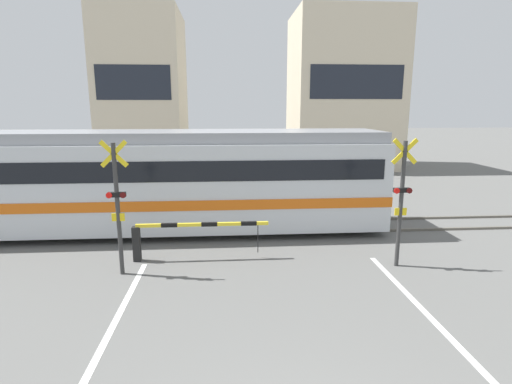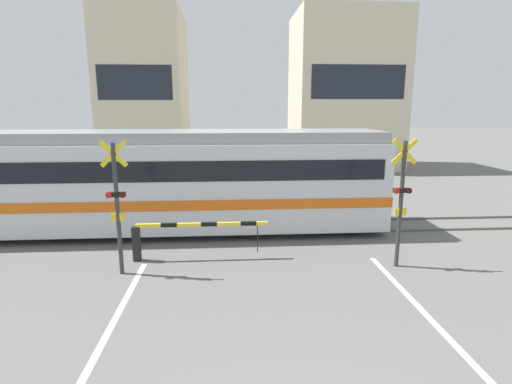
{
  "view_description": "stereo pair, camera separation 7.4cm",
  "coord_description": "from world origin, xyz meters",
  "px_view_note": "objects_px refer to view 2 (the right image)",
  "views": [
    {
      "loc": [
        -0.92,
        -2.83,
        4.23
      ],
      "look_at": [
        0.0,
        9.52,
        1.6
      ],
      "focal_mm": 28.0,
      "sensor_mm": 36.0,
      "label": 1
    },
    {
      "loc": [
        -0.85,
        -2.84,
        4.23
      ],
      "look_at": [
        0.0,
        9.52,
        1.6
      ],
      "focal_mm": 28.0,
      "sensor_mm": 36.0,
      "label": 2
    }
  ],
  "objects_px": {
    "crossing_barrier_far": "(306,190)",
    "crossing_signal_right": "(401,197)",
    "crossing_signal_left": "(117,202)",
    "crossing_barrier_near": "(173,234)",
    "commuter_train": "(147,179)",
    "pedestrian": "(241,175)"
  },
  "relations": [
    {
      "from": "crossing_barrier_far",
      "to": "crossing_signal_right",
      "type": "xyz_separation_m",
      "value": [
        1.22,
        -6.68,
        1.14
      ]
    },
    {
      "from": "crossing_barrier_far",
      "to": "crossing_signal_left",
      "type": "height_order",
      "value": "crossing_signal_left"
    },
    {
      "from": "crossing_barrier_near",
      "to": "crossing_signal_right",
      "type": "height_order",
      "value": "crossing_signal_right"
    },
    {
      "from": "commuter_train",
      "to": "crossing_signal_left",
      "type": "height_order",
      "value": "crossing_signal_left"
    },
    {
      "from": "crossing_barrier_near",
      "to": "pedestrian",
      "type": "distance_m",
      "value": 8.73
    },
    {
      "from": "crossing_barrier_far",
      "to": "pedestrian",
      "type": "bearing_deg",
      "value": 135.65
    },
    {
      "from": "commuter_train",
      "to": "pedestrian",
      "type": "xyz_separation_m",
      "value": [
        3.37,
        5.63,
        -0.86
      ]
    },
    {
      "from": "crossing_signal_right",
      "to": "pedestrian",
      "type": "bearing_deg",
      "value": 112.89
    },
    {
      "from": "commuter_train",
      "to": "pedestrian",
      "type": "bearing_deg",
      "value": 59.1
    },
    {
      "from": "crossing_barrier_far",
      "to": "pedestrian",
      "type": "distance_m",
      "value": 3.82
    },
    {
      "from": "crossing_signal_left",
      "to": "pedestrian",
      "type": "distance_m",
      "value": 9.98
    },
    {
      "from": "crossing_barrier_far",
      "to": "crossing_barrier_near",
      "type": "bearing_deg",
      "value": -130.15
    },
    {
      "from": "crossing_barrier_near",
      "to": "pedestrian",
      "type": "xyz_separation_m",
      "value": [
        2.16,
        8.46,
        0.22
      ]
    },
    {
      "from": "crossing_barrier_far",
      "to": "crossing_signal_right",
      "type": "height_order",
      "value": "crossing_signal_right"
    },
    {
      "from": "commuter_train",
      "to": "crossing_barrier_far",
      "type": "bearing_deg",
      "value": 25.9
    },
    {
      "from": "crossing_barrier_near",
      "to": "crossing_barrier_far",
      "type": "bearing_deg",
      "value": 49.85
    },
    {
      "from": "crossing_signal_right",
      "to": "crossing_barrier_far",
      "type": "bearing_deg",
      "value": 100.33
    },
    {
      "from": "crossing_signal_left",
      "to": "crossing_signal_right",
      "type": "height_order",
      "value": "same"
    },
    {
      "from": "crossing_barrier_far",
      "to": "pedestrian",
      "type": "height_order",
      "value": "pedestrian"
    },
    {
      "from": "crossing_signal_left",
      "to": "pedestrian",
      "type": "bearing_deg",
      "value": 70.14
    },
    {
      "from": "crossing_barrier_near",
      "to": "crossing_signal_right",
      "type": "bearing_deg",
      "value": -8.26
    },
    {
      "from": "commuter_train",
      "to": "crossing_barrier_far",
      "type": "height_order",
      "value": "commuter_train"
    }
  ]
}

